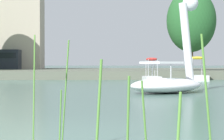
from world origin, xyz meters
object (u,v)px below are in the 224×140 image
pedal_boat_yellow (197,74)px  tree_broadleaf_left (191,21)px  swan_boat (170,75)px  pedal_boat_red (152,74)px

pedal_boat_yellow → tree_broadleaf_left: size_ratio=0.30×
swan_boat → pedal_boat_yellow: bearing=70.4°
pedal_boat_red → swan_boat: bearing=-94.8°
swan_boat → pedal_boat_yellow: size_ratio=1.99×
swan_boat → pedal_boat_red: 10.78m
pedal_boat_red → tree_broadleaf_left: (4.07, 6.12, 4.09)m
pedal_boat_red → pedal_boat_yellow: pedal_boat_yellow is taller
swan_boat → pedal_boat_red: (0.90, 10.74, -0.25)m
swan_boat → pedal_boat_yellow: (3.97, 11.13, -0.27)m
swan_boat → pedal_boat_yellow: 11.82m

